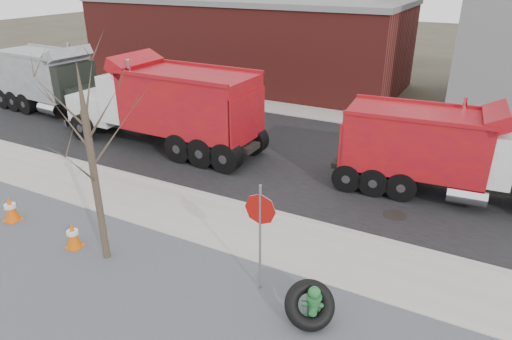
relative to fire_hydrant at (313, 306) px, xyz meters
The scene contains 16 objects.
ground 3.40m from the fire_hydrant, 136.99° to the left, with size 120.00×120.00×0.00m, color #383328.
gravel_verge 2.77m from the fire_hydrant, 154.02° to the right, with size 60.00×5.00×0.03m, color slate.
sidewalk 3.57m from the fire_hydrant, 134.03° to the left, with size 60.00×2.50×0.06m, color #9E9B93.
curb 4.59m from the fire_hydrant, 122.63° to the left, with size 60.00×0.15×0.11m, color #9E9B93.
road 8.95m from the fire_hydrant, 105.99° to the left, with size 60.00×9.40×0.02m, color black.
far_sidewalk 14.52m from the fire_hydrant, 99.78° to the left, with size 60.00×2.00×0.06m, color #9E9B93.
building_brick 23.08m from the fire_hydrant, 122.86° to the left, with size 20.20×8.20×5.30m.
bare_tree 6.36m from the fire_hydrant, behind, with size 3.20×3.20×5.20m.
fire_hydrant is the anchor object (origin of this frame).
truck_tire 0.10m from the fire_hydrant, 145.78° to the right, with size 1.44×1.41×0.98m.
stop_sign 2.14m from the fire_hydrant, 163.27° to the left, with size 0.74×0.06×2.74m.
traffic_cone_near 6.78m from the fire_hydrant, behind, with size 0.40×0.40×0.78m.
traffic_cone_far 9.53m from the fire_hydrant, behind, with size 0.43×0.43×0.83m.
dump_truck_red_a 7.84m from the fire_hydrant, 79.13° to the left, with size 7.88×2.80×3.16m.
dump_truck_red_b 11.61m from the fire_hydrant, 143.12° to the left, with size 8.90×2.63×3.74m.
dump_truck_grey 19.33m from the fire_hydrant, 154.91° to the left, with size 7.71×2.82×3.46m.
Camera 1 is at (4.98, -9.60, 7.00)m, focal length 32.00 mm.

